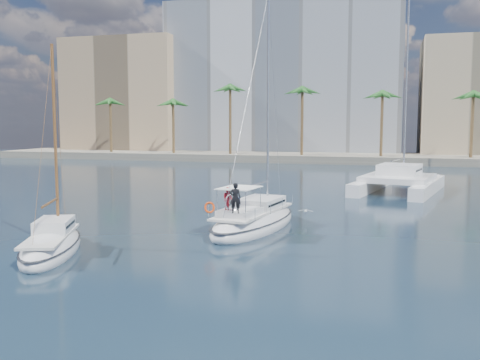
% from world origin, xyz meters
% --- Properties ---
extents(ground, '(160.00, 160.00, 0.00)m').
position_xyz_m(ground, '(0.00, 0.00, 0.00)').
color(ground, black).
rests_on(ground, ground).
extents(quay, '(120.00, 14.00, 1.20)m').
position_xyz_m(quay, '(0.00, 61.00, 0.60)').
color(quay, gray).
rests_on(quay, ground).
extents(building_modern, '(42.00, 16.00, 28.00)m').
position_xyz_m(building_modern, '(-12.00, 73.00, 14.00)').
color(building_modern, silver).
rests_on(building_modern, ground).
extents(building_tan_left, '(22.00, 14.00, 22.00)m').
position_xyz_m(building_tan_left, '(-42.00, 69.00, 11.00)').
color(building_tan_left, tan).
rests_on(building_tan_left, ground).
extents(palm_left, '(3.60, 3.60, 12.30)m').
position_xyz_m(palm_left, '(-34.00, 57.00, 10.28)').
color(palm_left, brown).
rests_on(palm_left, ground).
extents(palm_centre, '(3.60, 3.60, 12.30)m').
position_xyz_m(palm_centre, '(0.00, 57.00, 10.28)').
color(palm_centre, brown).
rests_on(palm_centre, ground).
extents(main_sloop, '(4.71, 10.29, 14.72)m').
position_xyz_m(main_sloop, '(-0.92, 3.44, 0.49)').
color(main_sloop, white).
rests_on(main_sloop, ground).
extents(small_sloop, '(4.86, 7.76, 10.66)m').
position_xyz_m(small_sloop, '(-8.85, -4.96, 0.40)').
color(small_sloop, white).
rests_on(small_sloop, ground).
extents(catamaran, '(8.84, 13.56, 18.16)m').
position_xyz_m(catamaran, '(7.68, 23.42, 1.16)').
color(catamaran, white).
rests_on(catamaran, ground).
extents(seagull, '(0.95, 0.41, 0.18)m').
position_xyz_m(seagull, '(1.62, 6.88, 0.63)').
color(seagull, silver).
rests_on(seagull, ground).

